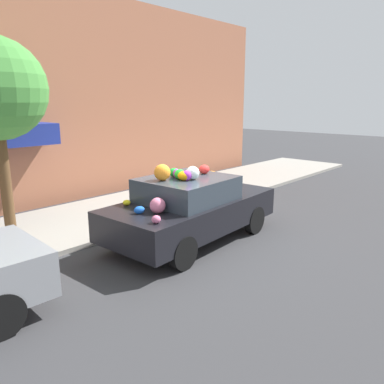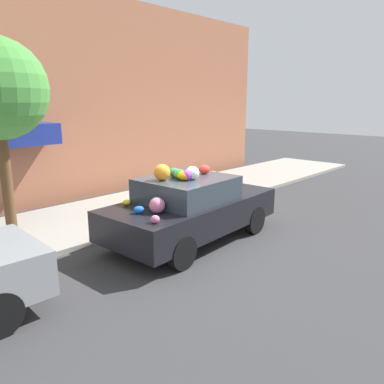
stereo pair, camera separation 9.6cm
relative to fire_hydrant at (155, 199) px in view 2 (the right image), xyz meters
name	(u,v)px [view 2 (the right image)]	position (x,y,z in m)	size (l,w,h in m)	color
ground_plane	(186,237)	(-0.64, -1.78, -0.45)	(60.00, 60.00, 0.00)	#38383A
sidewalk_curb	(115,212)	(-0.64, 0.92, -0.40)	(24.00, 3.20, 0.11)	#9E998E
building_facade	(63,99)	(-0.73, 3.14, 2.62)	(18.00, 1.20, 6.22)	#B26B4C
fire_hydrant	(155,199)	(0.00, 0.00, 0.00)	(0.20, 0.20, 0.70)	red
art_car	(191,207)	(-0.68, -1.98, 0.32)	(4.19, 2.04, 1.78)	black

